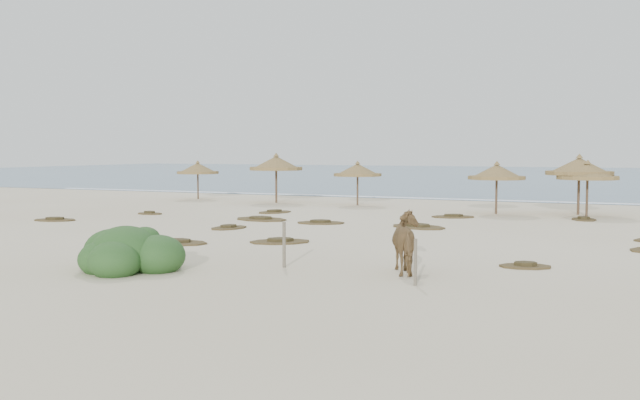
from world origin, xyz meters
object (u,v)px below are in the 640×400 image
at_px(horse, 409,243).
at_px(palapa_0, 198,169).
at_px(palapa_1, 276,164).
at_px(bush, 127,253).

bearing_deg(horse, palapa_0, -74.47).
distance_m(palapa_0, palapa_1, 6.54).
relative_size(palapa_1, bush, 1.07).
distance_m(palapa_1, horse, 26.46).
relative_size(palapa_1, horse, 1.73).
bearing_deg(horse, palapa_1, -83.24).
xyz_separation_m(palapa_0, horse, (21.74, -22.42, -1.22)).
bearing_deg(bush, horse, 20.63).
distance_m(palapa_0, horse, 31.26).
relative_size(palapa_0, palapa_1, 0.94).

